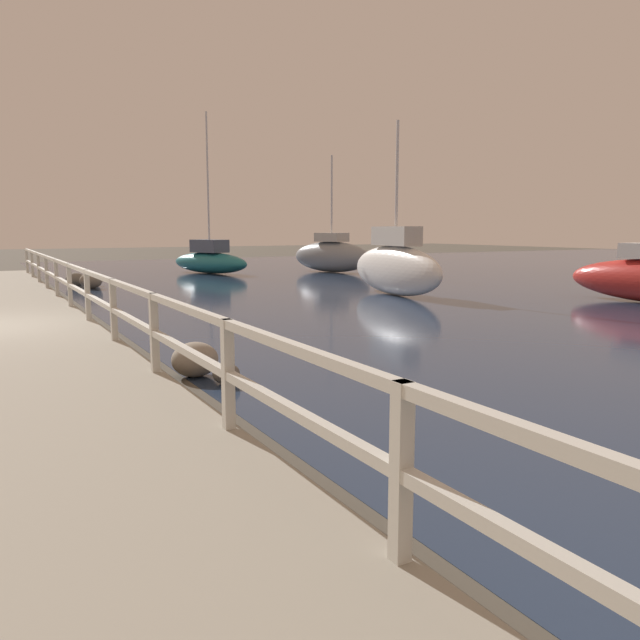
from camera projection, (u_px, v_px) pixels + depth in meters
The scene contains 10 objects.
railing at pixel (87, 286), 12.78m from camera, with size 0.10×32.50×1.04m.
boulder_far_strip at pixel (195, 360), 8.86m from camera, with size 0.67×0.60×0.50m.
boulder_water_edge at pixel (76, 280), 22.74m from camera, with size 0.70×0.63×0.53m.
boulder_upstream at pixel (91, 281), 22.03m from camera, with size 0.77×0.69×0.58m.
boulder_mid_strip at pixel (80, 279), 24.35m from camera, with size 0.41×0.37×0.31m.
boulder_near_dock at pixel (92, 280), 23.10m from camera, with size 0.62×0.56×0.47m.
boulder_downstream at pixel (226, 374), 8.47m from camera, with size 0.38×0.34×0.28m.
sailboat_teal at pixel (210, 260), 29.60m from camera, with size 3.02×5.16×7.45m.
sailboat_gray at pixel (331, 256), 30.47m from camera, with size 2.73×4.95×5.59m.
sailboat_white at pixel (395, 267), 19.80m from camera, with size 1.49×5.27×5.41m.
Camera 1 is at (0.09, -13.47, 2.09)m, focal length 35.00 mm.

